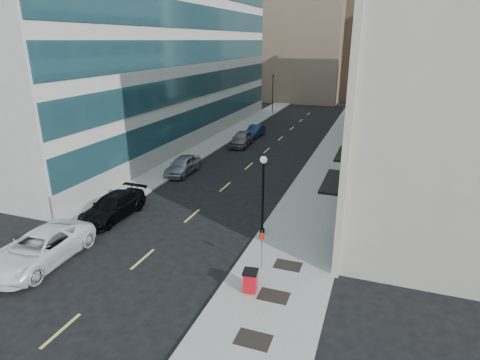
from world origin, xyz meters
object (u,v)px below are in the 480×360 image
Objects in this scene: traffic_signal at (273,77)px; car_black_pickup at (113,207)px; car_silver_sedan at (183,165)px; urn_planter at (344,206)px; car_white_van at (40,248)px; sign_post at (262,244)px; car_blue_sedan at (255,131)px; trash_bin at (250,280)px; car_grey_sedan at (242,139)px; lamppost at (263,188)px.

traffic_signal reaches higher than car_black_pickup.
urn_planter is at bearing -18.16° from car_silver_sedan.
car_black_pickup is at bearing 87.85° from car_white_van.
sign_post is (11.20, -12.95, 0.79)m from car_silver_sedan.
sign_post reaches higher than car_white_van.
car_white_van is 1.49× the size of car_blue_sedan.
trash_bin is 1.27× the size of urn_planter.
car_grey_sedan is at bearing 100.28° from sign_post.
car_grey_sedan is 27.74m from trash_bin.
car_silver_sedan is at bearing -94.40° from car_blue_sedan.
traffic_signal is at bearing 96.77° from trash_bin.
car_white_van is 27.18m from car_grey_sedan.
sign_post is at bearing -73.80° from lamppost.
car_silver_sedan is at bearing 119.35° from sign_post.
car_black_pickup is at bearing -175.60° from lamppost.
sign_post is (1.10, -3.79, -1.49)m from lamppost.
car_silver_sedan is at bearing -100.89° from car_grey_sedan.
traffic_signal is at bearing 89.96° from car_silver_sedan.
trash_bin reaches higher than urn_planter.
car_white_van is at bearing -89.17° from traffic_signal.
trash_bin is 2.16m from sign_post.
traffic_signal reaches higher than lamppost.
car_silver_sedan is 2.10× the size of sign_post.
traffic_signal is at bearing 104.68° from lamppost.
car_blue_sedan is at bearing 99.92° from trash_bin.
car_silver_sedan is at bearing 119.52° from trash_bin.
car_grey_sedan is (2.30, -21.00, -4.91)m from traffic_signal.
lamppost is 5.83× the size of urn_planter.
sign_post is at bearing 84.57° from trash_bin.
car_black_pickup reaches higher than trash_bin.
car_grey_sedan is at bearing -83.75° from traffic_signal.
sign_post is 2.57× the size of urn_planter.
car_grey_sedan is at bearing 102.89° from trash_bin.
lamppost reaches higher than sign_post.
car_blue_sedan is (1.60, 25.79, -0.11)m from car_black_pickup.
car_black_pickup reaches higher than car_blue_sedan.
traffic_signal is 21.69m from car_grey_sedan.
car_white_van is 1.30× the size of car_grey_sedan.
sign_post is (11.90, -45.01, -4.14)m from traffic_signal.
car_white_van is 6.13m from car_black_pickup.
car_silver_sedan is at bearing 92.02° from car_black_pickup.
car_white_van is 1.24× the size of lamppost.
trash_bin is (9.67, -26.00, -0.07)m from car_grey_sedan.
car_silver_sedan is 15.02m from urn_planter.
car_silver_sedan is (0.00, 16.07, -0.07)m from car_white_van.
car_black_pickup is at bearing -92.18° from car_blue_sedan.
sign_post is at bearing -50.43° from car_silver_sedan.
car_grey_sedan reaches higher than car_silver_sedan.
car_blue_sedan is at bearing 96.92° from sign_post.
car_white_van is at bearing -91.50° from car_blue_sedan.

